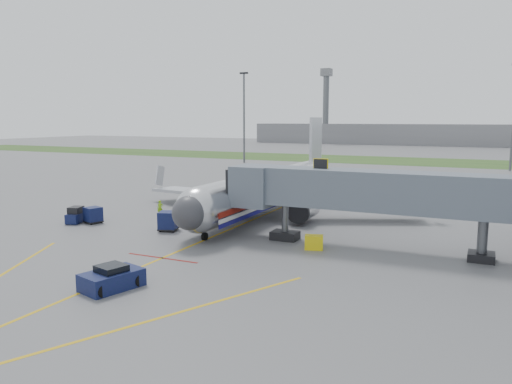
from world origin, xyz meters
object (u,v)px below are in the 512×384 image
at_px(airliner, 268,189).
at_px(ramp_worker, 160,208).
at_px(baggage_tug, 76,216).
at_px(pushback_tug, 112,279).
at_px(belt_loader, 245,208).

relative_size(airliner, ramp_worker, 22.05).
bearing_deg(ramp_worker, baggage_tug, -171.59).
xyz_separation_m(pushback_tug, ramp_worker, (-10.80, 19.82, 0.21)).
distance_m(baggage_tug, ramp_worker, 8.28).
xyz_separation_m(airliner, ramp_worker, (-9.64, -6.11, -1.84)).
bearing_deg(belt_loader, ramp_worker, -142.40).
relative_size(airliner, baggage_tug, 14.34).
height_order(airliner, pushback_tug, airliner).
xyz_separation_m(baggage_tug, belt_loader, (12.43, 11.86, -0.21)).
bearing_deg(ramp_worker, airliner, -9.47).
relative_size(baggage_tug, belt_loader, 0.61).
bearing_deg(baggage_tug, pushback_tug, -39.88).
bearing_deg(baggage_tug, airliner, 39.87).
bearing_deg(pushback_tug, baggage_tug, 140.12).
bearing_deg(pushback_tug, belt_loader, 98.26).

